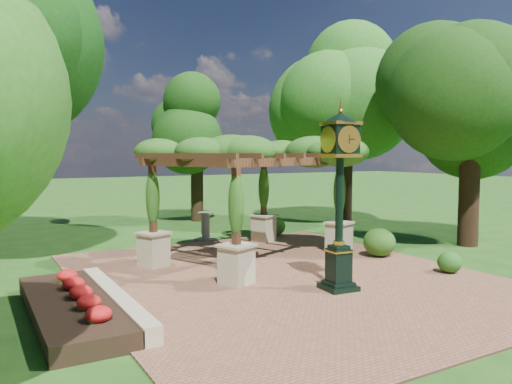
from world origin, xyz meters
TOP-DOWN VIEW (x-y plane):
  - ground at (0.00, 0.00)m, footprint 120.00×120.00m
  - brick_plaza at (0.00, 1.00)m, footprint 10.00×12.00m
  - border_wall at (-4.60, 0.50)m, footprint 0.35×5.00m
  - flower_bed at (-5.50, 0.50)m, footprint 1.50×5.00m
  - pedestal_clock at (0.43, -0.73)m, footprint 0.92×0.92m
  - pergola at (0.42, 3.42)m, footprint 7.09×5.79m
  - sundial at (0.47, 7.11)m, footprint 0.78×0.78m
  - shrub_front at (4.17, -0.93)m, footprint 0.66×0.66m
  - shrub_mid at (4.05, 1.66)m, footprint 1.31×1.31m
  - shrub_back at (3.27, 6.69)m, footprint 1.00×1.00m
  - tree_north at (2.49, 12.57)m, footprint 3.06×3.06m
  - tree_east_far at (8.50, 8.62)m, footprint 5.33×5.33m
  - tree_east_near at (8.29, 1.60)m, footprint 4.32×4.32m

SIDE VIEW (x-z plane):
  - ground at x=0.00m, z-range 0.00..0.00m
  - brick_plaza at x=0.00m, z-range 0.00..0.04m
  - flower_bed at x=-5.50m, z-range 0.00..0.36m
  - border_wall at x=-4.60m, z-range 0.00..0.40m
  - shrub_front at x=4.17m, z-range 0.04..0.63m
  - shrub_back at x=3.27m, z-range 0.04..0.81m
  - sundial at x=0.47m, z-range -0.07..1.05m
  - shrub_mid at x=4.05m, z-range 0.04..0.95m
  - pedestal_clock at x=0.43m, z-range 0.43..4.76m
  - pergola at x=0.42m, z-range 1.23..5.08m
  - tree_north at x=2.49m, z-range 1.29..8.35m
  - tree_east_near at x=8.29m, z-range 1.48..9.45m
  - tree_east_far at x=8.50m, z-range 1.70..10.72m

